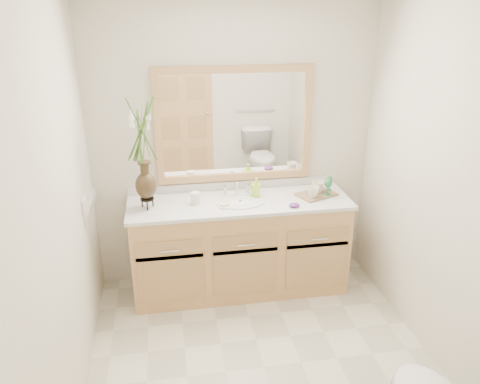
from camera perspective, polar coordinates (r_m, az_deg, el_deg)
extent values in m
plane|color=beige|center=(3.48, 2.95, -20.53)|extent=(2.60, 2.60, 0.00)
cube|color=white|center=(4.00, -0.72, 5.39)|extent=(2.40, 0.02, 2.40)
cube|color=white|center=(1.76, 13.44, -19.68)|extent=(2.40, 0.02, 2.40)
cube|color=white|center=(2.81, -21.25, -3.76)|extent=(0.02, 2.60, 2.40)
cube|color=white|center=(3.28, 24.35, -0.57)|extent=(0.02, 2.60, 2.40)
cube|color=tan|center=(4.05, -0.03, -6.67)|extent=(1.80, 0.55, 0.80)
cube|color=silver|center=(3.87, -0.04, -1.28)|extent=(1.84, 0.57, 0.03)
ellipsoid|color=white|center=(3.87, 0.01, -1.94)|extent=(0.38, 0.30, 0.12)
cylinder|color=silver|center=(3.99, -0.42, 0.54)|extent=(0.02, 0.02, 0.11)
cylinder|color=silver|center=(3.98, -1.84, 0.25)|extent=(0.02, 0.02, 0.08)
cylinder|color=silver|center=(4.01, 0.99, 0.43)|extent=(0.02, 0.02, 0.08)
cube|color=white|center=(3.93, -0.69, 8.18)|extent=(1.20, 0.01, 0.85)
cube|color=tan|center=(3.84, -0.71, 14.75)|extent=(1.32, 0.04, 0.06)
cube|color=tan|center=(4.06, -0.65, 1.91)|extent=(1.32, 0.04, 0.06)
cube|color=tan|center=(3.88, -9.99, 7.65)|extent=(0.06, 0.04, 0.85)
cube|color=tan|center=(4.07, 8.22, 8.43)|extent=(0.06, 0.04, 0.85)
cube|color=white|center=(3.58, -18.40, -1.63)|extent=(0.02, 0.12, 0.12)
cylinder|color=black|center=(3.78, -11.26, -0.82)|extent=(0.11, 0.11, 0.01)
ellipsoid|color=black|center=(3.73, -11.39, 0.78)|extent=(0.17, 0.17, 0.21)
cylinder|color=black|center=(3.69, -11.55, 2.75)|extent=(0.07, 0.07, 0.10)
cylinder|color=#4C7A33|center=(3.61, -11.86, 6.54)|extent=(0.06, 0.06, 0.39)
cylinder|color=silver|center=(3.81, -5.46, -0.74)|extent=(0.08, 0.08, 0.10)
cylinder|color=silver|center=(3.75, -1.88, -1.78)|extent=(0.10, 0.10, 0.01)
cube|color=beige|center=(3.74, -1.88, -1.55)|extent=(0.07, 0.06, 0.02)
imported|color=#B0EA37|center=(3.94, 1.99, 0.51)|extent=(0.08, 0.08, 0.15)
ellipsoid|color=#602878|center=(3.77, 6.62, -1.59)|extent=(0.10, 0.08, 0.03)
cube|color=brown|center=(4.02, 9.28, -0.29)|extent=(0.38, 0.32, 0.02)
imported|color=silver|center=(3.93, 8.89, 0.05)|extent=(0.10, 0.09, 0.10)
imported|color=silver|center=(4.03, 9.44, 0.64)|extent=(0.13, 0.13, 0.11)
cylinder|color=#236A37|center=(4.01, 10.61, -0.31)|extent=(0.06, 0.06, 0.01)
cylinder|color=#236A37|center=(3.99, 10.66, 0.28)|extent=(0.01, 0.01, 0.09)
ellipsoid|color=#236A37|center=(3.97, 10.71, 1.03)|extent=(0.06, 0.06, 0.07)
cylinder|color=#236A37|center=(4.11, 10.74, 0.27)|extent=(0.05, 0.05, 0.01)
cylinder|color=#236A37|center=(4.10, 10.78, 0.80)|extent=(0.01, 0.01, 0.08)
ellipsoid|color=#236A37|center=(4.08, 10.83, 1.48)|extent=(0.06, 0.06, 0.07)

